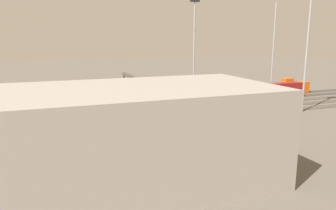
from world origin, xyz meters
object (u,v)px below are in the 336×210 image
at_px(light_mast_0, 274,33).
at_px(light_mast_2, 194,36).
at_px(signal_gantry, 136,83).
at_px(train_on_track_0, 293,87).
at_px(light_mast_1, 308,34).
at_px(maintenance_shed, 89,141).
at_px(train_on_track_1, 163,99).
at_px(train_on_track_3, 161,108).

height_order(light_mast_0, light_mast_2, light_mast_0).
relative_size(light_mast_0, signal_gantry, 1.24).
height_order(train_on_track_0, signal_gantry, signal_gantry).
relative_size(light_mast_1, maintenance_shed, 0.66).
height_order(light_mast_0, signal_gantry, light_mast_0).
height_order(signal_gantry, maintenance_shed, maintenance_shed).
distance_m(train_on_track_0, signal_gantry, 56.92).
relative_size(light_mast_0, maintenance_shed, 0.69).
bearing_deg(light_mast_2, signal_gantry, 31.31).
bearing_deg(light_mast_0, train_on_track_1, 10.87).
relative_size(train_on_track_0, maintenance_shed, 0.22).
height_order(light_mast_1, light_mast_2, light_mast_1).
height_order(train_on_track_3, light_mast_1, light_mast_1).
xyz_separation_m(light_mast_2, signal_gantry, (21.05, 12.80, -10.86)).
height_order(train_on_track_0, light_mast_1, light_mast_1).
bearing_deg(light_mast_2, maintenance_shed, 53.48).
bearing_deg(light_mast_1, light_mast_2, -55.41).
xyz_separation_m(train_on_track_3, light_mast_2, (-16.42, -17.80, 16.17)).
distance_m(light_mast_0, light_mast_1, 27.37).
relative_size(train_on_track_3, train_on_track_1, 0.73).
height_order(train_on_track_3, signal_gantry, signal_gantry).
xyz_separation_m(train_on_track_3, signal_gantry, (4.62, -5.00, 5.31)).
bearing_deg(train_on_track_1, light_mast_1, 149.66).
relative_size(train_on_track_0, train_on_track_3, 0.15).
bearing_deg(train_on_track_1, train_on_track_0, -173.95).
bearing_deg(train_on_track_3, train_on_track_0, -163.66).
bearing_deg(train_on_track_3, signal_gantry, -47.24).
relative_size(train_on_track_1, light_mast_2, 3.13).
xyz_separation_m(train_on_track_0, train_on_track_1, (47.21, 5.00, -0.10)).
bearing_deg(train_on_track_0, light_mast_0, -22.04).
bearing_deg(train_on_track_1, maintenance_shed, 59.95).
relative_size(light_mast_0, light_mast_2, 1.07).
distance_m(signal_gantry, maintenance_shed, 39.48).
distance_m(train_on_track_1, light_mast_0, 44.63).
relative_size(train_on_track_3, light_mast_1, 2.25).
relative_size(train_on_track_1, light_mast_1, 3.06).
relative_size(train_on_track_0, signal_gantry, 0.40).
bearing_deg(light_mast_1, train_on_track_1, -30.34).
height_order(light_mast_2, signal_gantry, light_mast_2).
distance_m(light_mast_1, light_mast_2, 30.76).
xyz_separation_m(train_on_track_0, light_mast_0, (6.81, -2.76, 17.20)).
bearing_deg(signal_gantry, train_on_track_1, -149.75).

